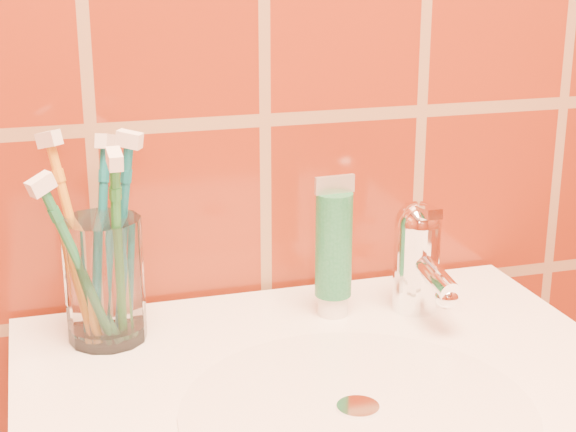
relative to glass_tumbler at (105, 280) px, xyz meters
name	(u,v)px	position (x,y,z in m)	size (l,w,h in m)	color
glass_tumbler	(105,280)	(0.00, 0.00, 0.00)	(0.08, 0.08, 0.12)	white
toothpaste_tube	(334,251)	(0.23, -0.01, 0.01)	(0.04, 0.04, 0.15)	white
faucet	(419,254)	(0.32, -0.02, 0.00)	(0.05, 0.11, 0.12)	white
toothbrush_0	(80,265)	(-0.02, -0.02, 0.03)	(0.08, 0.05, 0.19)	#1E7346
toothbrush_1	(102,237)	(0.00, 0.03, 0.04)	(0.05, 0.07, 0.20)	#0D6774
toothbrush_2	(76,240)	(-0.02, 0.01, 0.04)	(0.06, 0.06, 0.21)	orange
toothbrush_3	(121,238)	(0.02, 0.00, 0.04)	(0.05, 0.04, 0.21)	#0D6575
toothbrush_4	(117,250)	(0.01, -0.02, 0.04)	(0.03, 0.07, 0.21)	#1E732F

